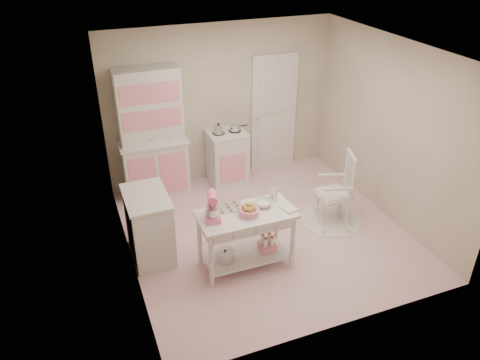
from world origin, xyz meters
name	(u,v)px	position (x,y,z in m)	size (l,w,h in m)	color
room_shell	(269,126)	(0.00, 0.00, 1.65)	(3.84, 3.84, 2.62)	pink
door	(274,113)	(0.95, 1.87, 1.02)	(0.82, 0.05, 2.04)	white
hutch	(152,135)	(-1.21, 1.66, 1.04)	(1.06, 0.50, 2.08)	white
stove	(227,157)	(-0.01, 1.61, 0.46)	(0.62, 0.57, 0.92)	white
base_cabinet	(149,226)	(-1.63, 0.10, 0.46)	(0.54, 0.84, 0.92)	white
lace_rug	(331,220)	(1.04, -0.06, 0.01)	(0.92, 0.92, 0.01)	white
rocking_chair	(334,188)	(1.04, -0.06, 0.55)	(0.48, 0.72, 1.10)	white
work_table	(246,240)	(-0.53, -0.55, 0.40)	(1.20, 0.60, 0.80)	white
stand_mixer	(213,207)	(-0.95, -0.53, 0.97)	(0.20, 0.28, 0.34)	pink
cookie_tray	(230,208)	(-0.68, -0.37, 0.81)	(0.34, 0.24, 0.02)	silver
bread_basket	(249,212)	(-0.51, -0.60, 0.85)	(0.25, 0.25, 0.09)	pink
mixing_bowl	(263,203)	(-0.27, -0.47, 0.84)	(0.23, 0.23, 0.07)	silver
metal_pitcher	(274,194)	(-0.09, -0.39, 0.89)	(0.10, 0.10, 0.17)	silver
recipe_book	(284,210)	(-0.08, -0.67, 0.81)	(0.16, 0.22, 0.02)	silver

